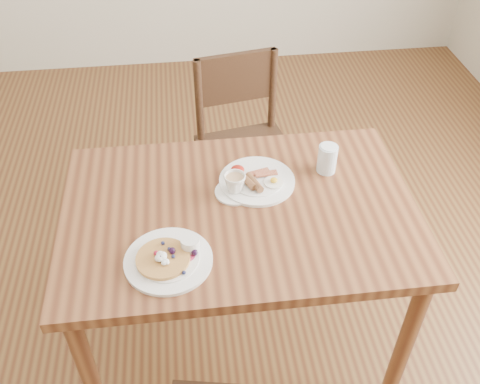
{
  "coord_description": "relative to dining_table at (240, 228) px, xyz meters",
  "views": [
    {
      "loc": [
        -0.16,
        -1.31,
        1.98
      ],
      "look_at": [
        0.0,
        0.0,
        0.82
      ],
      "focal_mm": 40.0,
      "sensor_mm": 36.0,
      "label": 1
    }
  ],
  "objects": [
    {
      "name": "ground",
      "position": [
        0.0,
        0.0,
        -0.65
      ],
      "size": [
        5.0,
        5.0,
        0.0
      ],
      "primitive_type": "plane",
      "color": "#532C17",
      "rests_on": "ground"
    },
    {
      "name": "dining_table",
      "position": [
        0.0,
        0.0,
        0.0
      ],
      "size": [
        1.2,
        0.8,
        0.75
      ],
      "color": "brown",
      "rests_on": "ground"
    },
    {
      "name": "chair_far",
      "position": [
        0.11,
        0.72,
        -0.16
      ],
      "size": [
        0.49,
        0.49,
        0.88
      ],
      "rotation": [
        0.0,
        0.0,
        3.32
      ],
      "color": "#392514",
      "rests_on": "ground"
    },
    {
      "name": "pancake_plate",
      "position": [
        -0.24,
        -0.21,
        0.11
      ],
      "size": [
        0.27,
        0.27,
        0.06
      ],
      "color": "white",
      "rests_on": "dining_table"
    },
    {
      "name": "breakfast_plate",
      "position": [
        0.07,
        0.12,
        0.11
      ],
      "size": [
        0.27,
        0.27,
        0.04
      ],
      "color": "white",
      "rests_on": "dining_table"
    },
    {
      "name": "teacup_saucer",
      "position": [
        -0.01,
        0.08,
        0.13
      ],
      "size": [
        0.14,
        0.14,
        0.08
      ],
      "color": "white",
      "rests_on": "dining_table"
    },
    {
      "name": "water_glass",
      "position": [
        0.34,
        0.16,
        0.15
      ],
      "size": [
        0.07,
        0.07,
        0.11
      ],
      "primitive_type": "cylinder",
      "color": "silver",
      "rests_on": "dining_table"
    }
  ]
}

